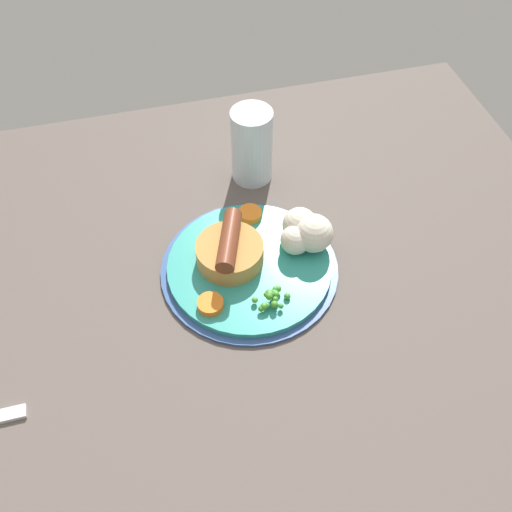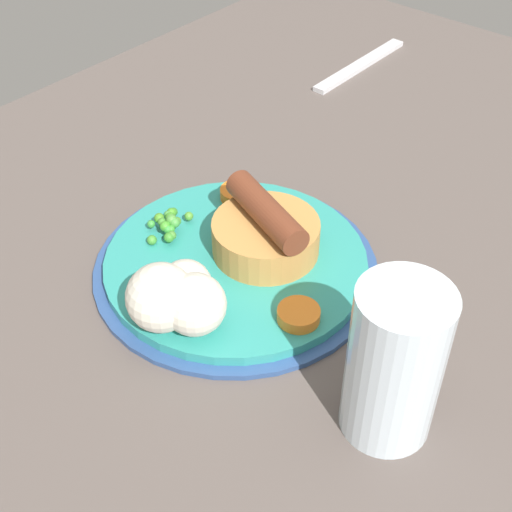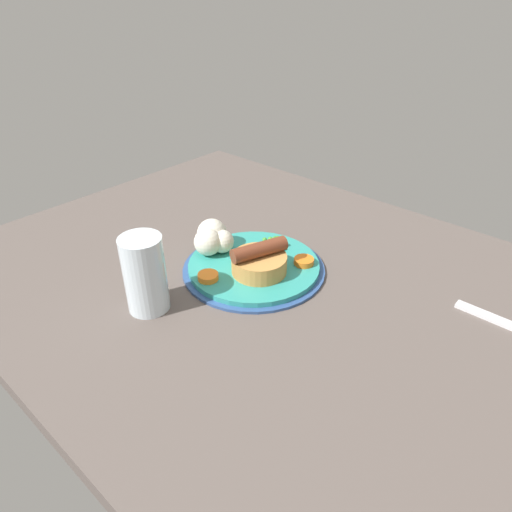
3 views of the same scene
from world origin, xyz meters
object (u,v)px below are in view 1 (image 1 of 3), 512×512
Objects in this scene: pea_pile at (271,298)px; carrot_slice_2 at (250,214)px; cauliflower_floret at (305,232)px; drinking_glass at (252,146)px; dinner_plate at (249,267)px; carrot_slice_0 at (210,304)px; sausage_pudding at (230,250)px.

carrot_slice_2 is at bearing 86.01° from pea_pile.
cauliflower_floret is 17.29cm from drinking_glass.
carrot_slice_2 reaches higher than dinner_plate.
carrot_slice_0 is 0.28× the size of drinking_glass.
carrot_slice_2 is at bearing 131.10° from cauliflower_floret.
sausage_pudding is 8.79cm from carrot_slice_2.
dinner_plate is 19.80cm from drinking_glass.
sausage_pudding and cauliflower_floret have the same top height.
carrot_slice_0 is at bearing -115.86° from drinking_glass.
sausage_pudding is 9.00cm from pea_pile.
sausage_pudding is 1.91× the size of pea_pile.
sausage_pudding is at bearing 153.46° from dinner_plate.
carrot_slice_2 is (-6.09, 6.98, -1.98)cm from cauliflower_floret.
drinking_glass is at bearing 64.14° from carrot_slice_0.
drinking_glass reaches higher than dinner_plate.
sausage_pudding is at bearing -113.55° from drinking_glass.
pea_pile is at bearing -130.21° from cauliflower_floret.
pea_pile is 7.90cm from carrot_slice_0.
dinner_plate is 4.79× the size of pea_pile.
cauliflower_floret is (7.17, 8.48, 1.47)cm from pea_pile.
pea_pile is at bearing -80.24° from dinner_plate.
cauliflower_floret is (10.77, 0.30, 0.43)cm from sausage_pudding.
cauliflower_floret is at bearing 25.65° from carrot_slice_0.
pea_pile is at bearing -98.67° from drinking_glass.
carrot_slice_0 is 16.70cm from carrot_slice_2.
sausage_pudding is 10.78cm from cauliflower_floret.
pea_pile is 0.42× the size of drinking_glass.
pea_pile is 25.86cm from drinking_glass.
carrot_slice_0 is at bearing -139.19° from dinner_plate.
pea_pile is at bearing -9.51° from carrot_slice_0.
sausage_pudding is 2.87× the size of carrot_slice_0.
cauliflower_floret reaches higher than carrot_slice_2.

